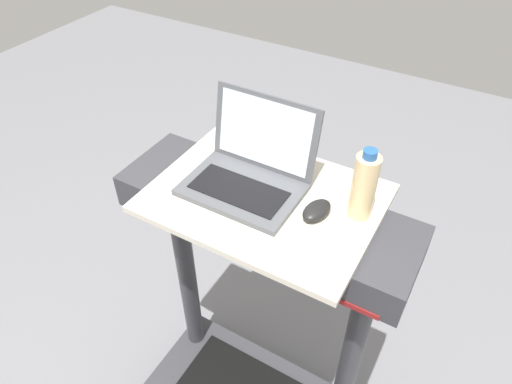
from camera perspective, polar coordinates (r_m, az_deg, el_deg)
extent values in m
cylinder|color=#38383D|center=(1.86, -8.45, -10.01)|extent=(0.07, 0.07, 0.87)
cylinder|color=#38383D|center=(1.68, 11.60, -18.98)|extent=(0.07, 0.07, 0.87)
cube|color=#38383D|center=(1.37, 1.05, -2.77)|extent=(0.90, 0.28, 0.11)
cube|color=#0C3F19|center=(1.28, -2.10, -6.60)|extent=(0.24, 0.01, 0.06)
cube|color=maroon|center=(1.32, -2.02, -7.89)|extent=(0.81, 0.00, 0.02)
cube|color=beige|center=(1.32, 1.08, -0.73)|extent=(0.64, 0.48, 0.02)
cube|color=#515459|center=(1.32, -1.75, 0.31)|extent=(0.33, 0.22, 0.02)
cube|color=black|center=(1.30, -2.14, 0.25)|extent=(0.27, 0.12, 0.00)
cube|color=#515459|center=(1.34, 1.10, 7.33)|extent=(0.33, 0.05, 0.22)
cube|color=white|center=(1.34, 1.00, 7.26)|extent=(0.29, 0.04, 0.19)
ellipsoid|color=black|center=(1.26, 7.44, -2.24)|extent=(0.08, 0.11, 0.03)
cylinder|color=beige|center=(1.23, 13.04, 0.59)|extent=(0.07, 0.07, 0.19)
cylinder|color=#2659A5|center=(1.17, 13.81, 4.53)|extent=(0.04, 0.04, 0.02)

